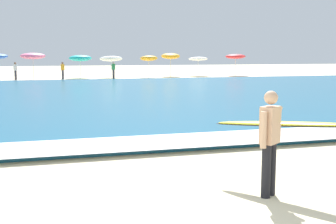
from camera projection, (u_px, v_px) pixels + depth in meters
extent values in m
plane|color=beige|center=(148.00, 223.00, 5.94)|extent=(160.00, 160.00, 0.00)
cube|color=#1E6084|center=(72.00, 96.00, 23.14)|extent=(120.00, 28.00, 0.14)
cube|color=white|center=(104.00, 145.00, 10.34)|extent=(120.00, 1.78, 0.01)
cylinder|color=black|center=(266.00, 171.00, 6.93)|extent=(0.15, 0.15, 0.88)
cylinder|color=black|center=(271.00, 169.00, 7.07)|extent=(0.15, 0.15, 0.88)
cube|color=tan|center=(270.00, 125.00, 6.90)|extent=(0.40, 0.38, 0.60)
sphere|color=tan|center=(271.00, 98.00, 6.84)|extent=(0.22, 0.22, 0.22)
cylinder|color=tan|center=(264.00, 130.00, 6.73)|extent=(0.10, 0.10, 0.58)
cylinder|color=tan|center=(276.00, 122.00, 7.12)|extent=(0.31, 0.26, 0.51)
ellipsoid|color=yellow|center=(283.00, 124.00, 7.30)|extent=(1.74, 2.26, 0.30)
ellipsoid|color=black|center=(283.00, 125.00, 7.31)|extent=(1.82, 2.36, 0.27)
cylinder|color=beige|center=(33.00, 68.00, 38.85)|extent=(0.05, 0.05, 2.02)
ellipsoid|color=pink|center=(33.00, 56.00, 38.71)|extent=(2.21, 2.22, 0.59)
cylinder|color=beige|center=(81.00, 69.00, 41.26)|extent=(0.05, 0.05, 1.80)
ellipsoid|color=#19ADB2|center=(80.00, 58.00, 41.13)|extent=(2.14, 2.17, 0.67)
cylinder|color=beige|center=(111.00, 69.00, 41.31)|extent=(0.05, 0.05, 1.77)
ellipsoid|color=white|center=(111.00, 59.00, 41.18)|extent=(2.18, 2.22, 0.68)
cylinder|color=beige|center=(149.00, 68.00, 42.23)|extent=(0.05, 0.05, 1.80)
ellipsoid|color=#F4A31E|center=(149.00, 58.00, 42.10)|extent=(1.70, 1.73, 0.62)
cylinder|color=beige|center=(171.00, 67.00, 44.59)|extent=(0.05, 0.05, 1.98)
ellipsoid|color=#F4A31E|center=(171.00, 56.00, 44.45)|extent=(1.95, 1.97, 0.66)
cylinder|color=beige|center=(198.00, 68.00, 45.37)|extent=(0.05, 0.05, 1.73)
ellipsoid|color=white|center=(198.00, 59.00, 45.25)|extent=(2.03, 2.04, 0.48)
cylinder|color=beige|center=(235.00, 66.00, 46.07)|extent=(0.05, 0.05, 1.95)
ellipsoid|color=red|center=(235.00, 56.00, 45.93)|extent=(2.13, 2.14, 0.54)
cylinder|color=#383842|center=(114.00, 74.00, 40.13)|extent=(0.20, 0.20, 0.84)
cube|color=#338C4C|center=(113.00, 67.00, 40.04)|extent=(0.32, 0.20, 0.54)
sphere|color=beige|center=(113.00, 63.00, 39.99)|extent=(0.20, 0.20, 0.20)
cylinder|color=#383842|center=(16.00, 75.00, 38.15)|extent=(0.20, 0.20, 0.84)
cube|color=white|center=(15.00, 67.00, 38.06)|extent=(0.32, 0.20, 0.54)
sphere|color=brown|center=(15.00, 63.00, 38.01)|extent=(0.20, 0.20, 0.20)
cylinder|color=#383842|center=(63.00, 75.00, 39.14)|extent=(0.20, 0.20, 0.84)
cube|color=orange|center=(63.00, 67.00, 39.05)|extent=(0.32, 0.20, 0.54)
sphere|color=brown|center=(62.00, 63.00, 39.00)|extent=(0.20, 0.20, 0.20)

